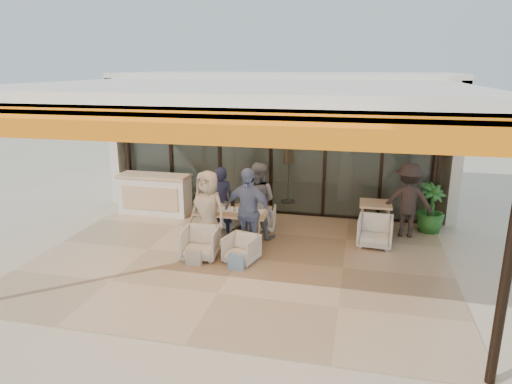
% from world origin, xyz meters
% --- Properties ---
extents(ground, '(70.00, 70.00, 0.00)m').
position_xyz_m(ground, '(0.00, 0.00, 0.00)').
color(ground, '#C6B293').
rests_on(ground, ground).
extents(terrace_floor, '(8.00, 6.00, 0.01)m').
position_xyz_m(terrace_floor, '(0.00, 0.00, 0.01)').
color(terrace_floor, tan).
rests_on(terrace_floor, ground).
extents(terrace_structure, '(8.00, 6.00, 3.40)m').
position_xyz_m(terrace_structure, '(0.00, -0.26, 3.25)').
color(terrace_structure, silver).
rests_on(terrace_structure, ground).
extents(glass_storefront, '(8.08, 0.10, 3.20)m').
position_xyz_m(glass_storefront, '(0.00, 3.00, 1.60)').
color(glass_storefront, '#9EADA3').
rests_on(glass_storefront, ground).
extents(interior_block, '(9.05, 3.62, 3.52)m').
position_xyz_m(interior_block, '(0.01, 5.31, 2.23)').
color(interior_block, silver).
rests_on(interior_block, ground).
extents(host_counter, '(1.85, 0.65, 1.04)m').
position_xyz_m(host_counter, '(-2.90, 2.30, 0.53)').
color(host_counter, silver).
rests_on(host_counter, ground).
extents(dining_table, '(1.50, 0.90, 0.93)m').
position_xyz_m(dining_table, '(-0.38, 0.83, 0.69)').
color(dining_table, '#E4BC8B').
rests_on(dining_table, ground).
extents(chair_far_left, '(0.85, 0.83, 0.71)m').
position_xyz_m(chair_far_left, '(-0.79, 1.77, 0.35)').
color(chair_far_left, white).
rests_on(chair_far_left, ground).
extents(chair_far_right, '(0.67, 0.63, 0.62)m').
position_xyz_m(chair_far_right, '(0.05, 1.77, 0.31)').
color(chair_far_right, white).
rests_on(chair_far_right, ground).
extents(chair_near_left, '(0.73, 0.69, 0.70)m').
position_xyz_m(chair_near_left, '(-0.79, -0.13, 0.35)').
color(chair_near_left, white).
rests_on(chair_near_left, ground).
extents(chair_near_right, '(0.71, 0.68, 0.60)m').
position_xyz_m(chair_near_right, '(0.05, -0.13, 0.30)').
color(chair_near_right, white).
rests_on(chair_near_right, ground).
extents(diner_navy, '(0.63, 0.47, 1.57)m').
position_xyz_m(diner_navy, '(-0.79, 1.27, 0.78)').
color(diner_navy, '#1A1C39').
rests_on(diner_navy, ground).
extents(diner_grey, '(0.92, 0.77, 1.71)m').
position_xyz_m(diner_grey, '(0.05, 1.27, 0.85)').
color(diner_grey, slate).
rests_on(diner_grey, ground).
extents(diner_cream, '(0.93, 0.73, 1.68)m').
position_xyz_m(diner_cream, '(-0.79, 0.37, 0.84)').
color(diner_cream, beige).
rests_on(diner_cream, ground).
extents(diner_periwinkle, '(1.12, 0.67, 1.78)m').
position_xyz_m(diner_periwinkle, '(0.05, 0.37, 0.89)').
color(diner_periwinkle, '#6D81B7').
rests_on(diner_periwinkle, ground).
extents(tote_bag_cream, '(0.30, 0.10, 0.34)m').
position_xyz_m(tote_bag_cream, '(-0.79, -0.53, 0.17)').
color(tote_bag_cream, silver).
rests_on(tote_bag_cream, ground).
extents(tote_bag_blue, '(0.30, 0.10, 0.34)m').
position_xyz_m(tote_bag_blue, '(0.05, -0.53, 0.17)').
color(tote_bag_blue, '#99BFD8').
rests_on(tote_bag_blue, ground).
extents(side_table, '(0.70, 0.70, 0.74)m').
position_xyz_m(side_table, '(2.59, 2.05, 0.64)').
color(side_table, '#E4BC8B').
rests_on(side_table, ground).
extents(side_chair, '(0.75, 0.71, 0.72)m').
position_xyz_m(side_chair, '(2.59, 1.30, 0.36)').
color(side_chair, white).
rests_on(side_chair, ground).
extents(standing_woman, '(1.11, 0.66, 1.69)m').
position_xyz_m(standing_woman, '(3.28, 2.04, 0.84)').
color(standing_woman, black).
rests_on(standing_woman, ground).
extents(potted_palm, '(0.89, 0.89, 1.15)m').
position_xyz_m(potted_palm, '(3.83, 2.47, 0.57)').
color(potted_palm, '#1E5919').
rests_on(potted_palm, ground).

